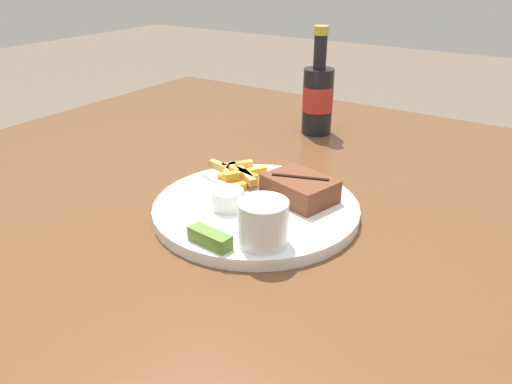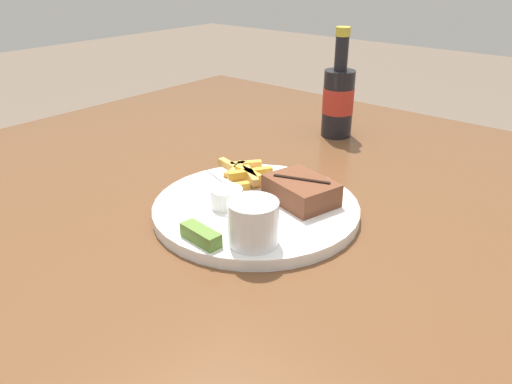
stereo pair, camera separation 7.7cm
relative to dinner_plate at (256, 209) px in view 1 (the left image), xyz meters
name	(u,v)px [view 1 (the left image)]	position (x,y,z in m)	size (l,w,h in m)	color
dining_table	(256,247)	(0.00, 0.00, -0.07)	(1.46, 1.37, 0.73)	brown
dinner_plate	(256,209)	(0.00, 0.00, 0.00)	(0.32, 0.32, 0.02)	white
steak_portion	(300,188)	(0.05, 0.05, 0.03)	(0.12, 0.10, 0.04)	brown
fries_pile	(237,174)	(-0.08, 0.06, 0.02)	(0.13, 0.14, 0.02)	gold
coleslaw_cup	(263,220)	(0.07, -0.09, 0.04)	(0.07, 0.07, 0.06)	white
dipping_sauce_cup	(227,198)	(-0.03, -0.04, 0.03)	(0.05, 0.05, 0.03)	silver
pickle_spear	(210,238)	(0.02, -0.13, 0.02)	(0.07, 0.03, 0.02)	#567A2D
fork_utensil	(224,185)	(-0.08, 0.03, 0.01)	(0.13, 0.05, 0.00)	#B7B7BC
knife_utensil	(274,193)	(0.01, 0.04, 0.01)	(0.09, 0.16, 0.01)	#B7B7BC
beer_bottle	(318,97)	(-0.10, 0.40, 0.07)	(0.07, 0.07, 0.23)	black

